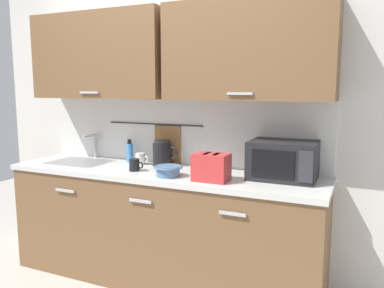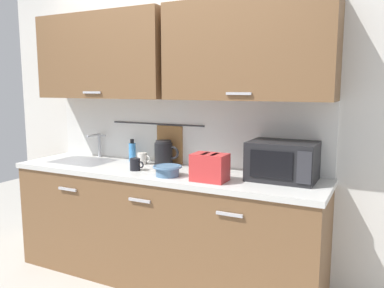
# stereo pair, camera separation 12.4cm
# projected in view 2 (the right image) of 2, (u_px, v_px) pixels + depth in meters

# --- Properties ---
(counter_unit) EXTENTS (2.53, 0.64, 0.90)m
(counter_unit) POSITION_uv_depth(u_px,v_px,m) (161.00, 224.00, 3.09)
(counter_unit) COLOR brown
(counter_unit) RESTS_ON ground
(back_wall_assembly) EXTENTS (3.70, 0.41, 2.50)m
(back_wall_assembly) POSITION_uv_depth(u_px,v_px,m) (176.00, 90.00, 3.14)
(back_wall_assembly) COLOR silver
(back_wall_assembly) RESTS_ON ground
(sink_faucet) EXTENTS (0.09, 0.17, 0.22)m
(sink_faucet) POSITION_uv_depth(u_px,v_px,m) (98.00, 142.00, 3.57)
(sink_faucet) COLOR #B2B5BA
(sink_faucet) RESTS_ON counter_unit
(microwave) EXTENTS (0.46, 0.35, 0.27)m
(microwave) POSITION_uv_depth(u_px,v_px,m) (283.00, 161.00, 2.69)
(microwave) COLOR black
(microwave) RESTS_ON counter_unit
(electric_kettle) EXTENTS (0.23, 0.16, 0.21)m
(electric_kettle) POSITION_uv_depth(u_px,v_px,m) (164.00, 153.00, 3.21)
(electric_kettle) COLOR black
(electric_kettle) RESTS_ON counter_unit
(dish_soap_bottle) EXTENTS (0.06, 0.06, 0.20)m
(dish_soap_bottle) POSITION_uv_depth(u_px,v_px,m) (132.00, 152.00, 3.38)
(dish_soap_bottle) COLOR #3F8CD8
(dish_soap_bottle) RESTS_ON counter_unit
(mug_near_sink) EXTENTS (0.12, 0.08, 0.09)m
(mug_near_sink) POSITION_uv_depth(u_px,v_px,m) (135.00, 164.00, 3.01)
(mug_near_sink) COLOR black
(mug_near_sink) RESTS_ON counter_unit
(mixing_bowl) EXTENTS (0.21, 0.21, 0.08)m
(mixing_bowl) POSITION_uv_depth(u_px,v_px,m) (167.00, 170.00, 2.82)
(mixing_bowl) COLOR #4C7093
(mixing_bowl) RESTS_ON counter_unit
(toaster) EXTENTS (0.26, 0.17, 0.19)m
(toaster) POSITION_uv_depth(u_px,v_px,m) (210.00, 167.00, 2.67)
(toaster) COLOR red
(toaster) RESTS_ON counter_unit
(mug_by_kettle) EXTENTS (0.12, 0.08, 0.09)m
(mug_by_kettle) POSITION_uv_depth(u_px,v_px,m) (143.00, 158.00, 3.27)
(mug_by_kettle) COLOR silver
(mug_by_kettle) RESTS_ON counter_unit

